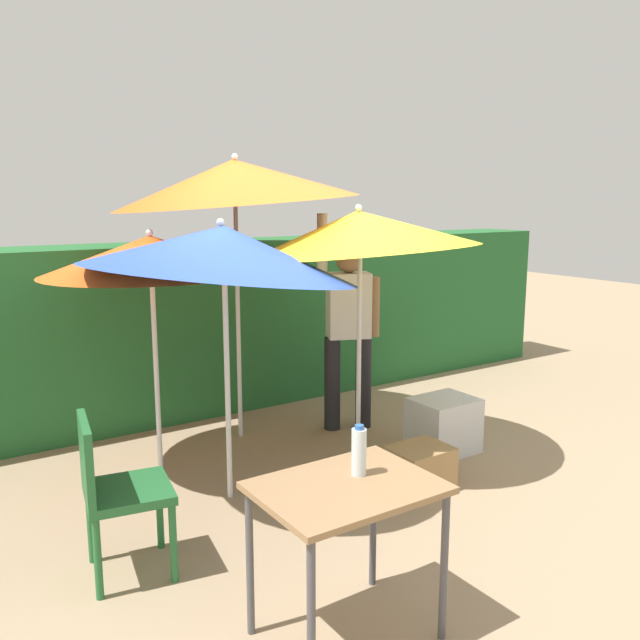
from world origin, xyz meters
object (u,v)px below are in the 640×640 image
Objects in this scene: umbrella_yellow at (151,255)px; umbrella_navy at (222,250)px; umbrella_orange at (359,232)px; person_vendor at (348,324)px; chair_plastic at (114,486)px; cooler_box at (444,425)px; bottle_water at (359,451)px; crate_cardboard at (420,468)px; umbrella_rainbow at (235,182)px; folding_table at (347,504)px.

umbrella_yellow is 0.69m from umbrella_navy.
person_vendor is at bearing 59.59° from umbrella_orange.
cooler_box is (2.71, 0.32, -0.29)m from chair_plastic.
person_vendor is 3.82× the size of cooler_box.
umbrella_navy is 1.77m from bottle_water.
crate_cardboard is at bearing -146.41° from cooler_box.
umbrella_navy is at bearing -120.95° from umbrella_rainbow.
umbrella_rainbow is at bearing 134.86° from cooler_box.
umbrella_yellow is 2.24× the size of folding_table.
bottle_water is at bearing -104.73° from umbrella_rainbow.
umbrella_yellow is at bearing 111.30° from umbrella_navy.
folding_table is 3.33× the size of bottle_water.
bottle_water is (0.17, -2.21, -0.75)m from umbrella_yellow.
umbrella_orange reaches higher than bottle_water.
umbrella_orange is 8.46× the size of bottle_water.
umbrella_navy reaches higher than chair_plastic.
umbrella_navy is (-0.59, -0.98, -0.45)m from umbrella_rainbow.
chair_plastic is 3.71× the size of bottle_water.
cooler_box is (1.79, -0.22, -1.46)m from umbrella_navy.
person_vendor is at bearing 53.88° from folding_table.
umbrella_navy is 4.75× the size of crate_cardboard.
umbrella_navy reaches higher than bottle_water.
umbrella_rainbow reaches higher than umbrella_orange.
person_vendor is (1.73, 0.01, -0.68)m from umbrella_yellow.
chair_plastic is at bearing 123.71° from folding_table.
umbrella_rainbow is 5.87× the size of crate_cardboard.
folding_table is (0.06, -2.27, -0.96)m from umbrella_yellow.
crate_cardboard is at bearing -83.76° from umbrella_orange.
folding_table reaches higher than cooler_box.
umbrella_yellow is 1.86m from person_vendor.
person_vendor is 2.11× the size of chair_plastic.
crate_cardboard is (1.42, -1.27, -1.46)m from umbrella_yellow.
person_vendor is at bearing 76.48° from crate_cardboard.
chair_plastic is at bearing 177.39° from crate_cardboard.
cooler_box is at bearing 33.59° from crate_cardboard.
umbrella_orange is at bearing -25.18° from umbrella_yellow.
umbrella_navy is 2.32m from cooler_box.
person_vendor reaches higher than cooler_box.
umbrella_orange is 1.71m from cooler_box.
crate_cardboard is (1.17, -0.63, -1.53)m from umbrella_navy.
folding_table is 0.24m from bottle_water.
umbrella_navy is 2.43× the size of folding_table.
umbrella_rainbow is 1.34× the size of umbrella_yellow.
cooler_box is at bearing 35.85° from bottle_water.
umbrella_yellow is 2.34m from bottle_water.
chair_plastic is (-0.92, -0.54, -1.17)m from umbrella_navy.
bottle_water is (0.11, 0.06, 0.21)m from folding_table.
crate_cardboard is at bearing 36.29° from folding_table.
bottle_water is at bearing -143.07° from crate_cardboard.
umbrella_rainbow is 3.10m from folding_table.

